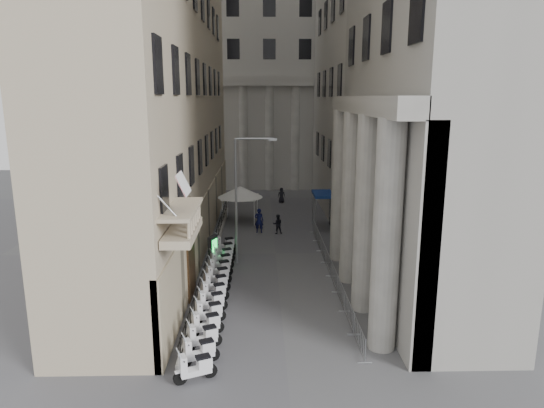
{
  "coord_description": "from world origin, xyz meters",
  "views": [
    {
      "loc": [
        -1.02,
        -13.4,
        10.81
      ],
      "look_at": [
        -0.35,
        15.04,
        4.5
      ],
      "focal_mm": 32.0,
      "sensor_mm": 36.0,
      "label": 1
    }
  ],
  "objects": [
    {
      "name": "scooter_12",
      "position": [
        -3.57,
        18.4,
        0.0
      ],
      "size": [
        1.51,
        1.06,
        1.5
      ],
      "primitive_type": null,
      "rotation": [
        0.0,
        0.0,
        1.97
      ],
      "color": "white",
      "rests_on": "ground"
    },
    {
      "name": "pedestrian_c",
      "position": [
        1.13,
        36.0,
        0.79
      ],
      "size": [
        0.81,
        0.56,
        1.58
      ],
      "primitive_type": "imported",
      "rotation": [
        0.0,
        0.0,
        3.07
      ],
      "color": "black",
      "rests_on": "ground"
    },
    {
      "name": "scooter_0",
      "position": [
        -3.57,
        3.57,
        0.0
      ],
      "size": [
        1.51,
        1.06,
        1.5
      ],
      "primitive_type": null,
      "rotation": [
        0.0,
        0.0,
        1.97
      ],
      "color": "white",
      "rests_on": "ground"
    },
    {
      "name": "pedestrian_b",
      "position": [
        0.31,
        24.26,
        0.8
      ],
      "size": [
        0.81,
        0.65,
        1.59
      ],
      "primitive_type": "imported",
      "rotation": [
        0.0,
        0.0,
        3.21
      ],
      "color": "black",
      "rests_on": "ground"
    },
    {
      "name": "scooter_6",
      "position": [
        -3.57,
        10.99,
        0.0
      ],
      "size": [
        1.51,
        1.06,
        1.5
      ],
      "primitive_type": null,
      "rotation": [
        0.0,
        0.0,
        1.97
      ],
      "color": "white",
      "rests_on": "ground"
    },
    {
      "name": "scooter_7",
      "position": [
        -3.57,
        12.22,
        0.0
      ],
      "size": [
        1.51,
        1.06,
        1.5
      ],
      "primitive_type": null,
      "rotation": [
        0.0,
        0.0,
        1.97
      ],
      "color": "white",
      "rests_on": "ground"
    },
    {
      "name": "scooter_8",
      "position": [
        -3.57,
        13.46,
        0.0
      ],
      "size": [
        1.51,
        1.06,
        1.5
      ],
      "primitive_type": null,
      "rotation": [
        0.0,
        0.0,
        1.97
      ],
      "color": "white",
      "rests_on": "ground"
    },
    {
      "name": "street_lamp",
      "position": [
        -2.3,
        17.23,
        4.95
      ],
      "size": [
        2.7,
        0.23,
        8.29
      ],
      "rotation": [
        0.0,
        0.0,
        0.0
      ],
      "color": "#909398",
      "rests_on": "ground"
    },
    {
      "name": "security_tent",
      "position": [
        -2.95,
        28.34,
        2.67
      ],
      "size": [
        3.93,
        3.93,
        3.19
      ],
      "color": "white",
      "rests_on": "ground"
    },
    {
      "name": "barrier_4",
      "position": [
        3.26,
        15.87,
        0.0
      ],
      "size": [
        0.6,
        2.4,
        1.1
      ],
      "primitive_type": null,
      "color": "#9A9DA2",
      "rests_on": "ground"
    },
    {
      "name": "flag",
      "position": [
        -4.0,
        5.0,
        0.0
      ],
      "size": [
        1.0,
        1.4,
        8.2
      ],
      "primitive_type": null,
      "color": "#9E0C11",
      "rests_on": "ground"
    },
    {
      "name": "scooter_1",
      "position": [
        -3.57,
        4.81,
        0.0
      ],
      "size": [
        1.51,
        1.06,
        1.5
      ],
      "primitive_type": null,
      "rotation": [
        0.0,
        0.0,
        1.97
      ],
      "color": "white",
      "rests_on": "ground"
    },
    {
      "name": "scooter_2",
      "position": [
        -3.57,
        6.04,
        0.0
      ],
      "size": [
        1.51,
        1.06,
        1.5
      ],
      "primitive_type": null,
      "rotation": [
        0.0,
        0.0,
        1.97
      ],
      "color": "white",
      "rests_on": "ground"
    },
    {
      "name": "barrier_0",
      "position": [
        3.26,
        5.87,
        0.0
      ],
      "size": [
        0.6,
        2.4,
        1.1
      ],
      "primitive_type": null,
      "color": "#9A9DA2",
      "rests_on": "ground"
    },
    {
      "name": "blue_awning",
      "position": [
        4.15,
        26.0,
        0.0
      ],
      "size": [
        1.6,
        3.0,
        3.0
      ],
      "primitive_type": null,
      "color": "navy",
      "rests_on": "ground"
    },
    {
      "name": "barrier_3",
      "position": [
        3.26,
        13.37,
        0.0
      ],
      "size": [
        0.6,
        2.4,
        1.1
      ],
      "primitive_type": null,
      "color": "#9A9DA2",
      "rests_on": "ground"
    },
    {
      "name": "scooter_5",
      "position": [
        -3.57,
        9.75,
        0.0
      ],
      "size": [
        1.51,
        1.06,
        1.5
      ],
      "primitive_type": null,
      "rotation": [
        0.0,
        0.0,
        1.97
      ],
      "color": "white",
      "rests_on": "ground"
    },
    {
      "name": "scooter_9",
      "position": [
        -3.57,
        14.69,
        0.0
      ],
      "size": [
        1.51,
        1.06,
        1.5
      ],
      "primitive_type": null,
      "rotation": [
        0.0,
        0.0,
        1.97
      ],
      "color": "white",
      "rests_on": "ground"
    },
    {
      "name": "far_building",
      "position": [
        0.0,
        48.0,
        15.0
      ],
      "size": [
        22.0,
        10.0,
        30.0
      ],
      "primitive_type": "cube",
      "color": "beige",
      "rests_on": "ground"
    },
    {
      "name": "barrier_7",
      "position": [
        3.26,
        23.37,
        0.0
      ],
      "size": [
        0.6,
        2.4,
        1.1
      ],
      "primitive_type": null,
      "color": "#9A9DA2",
      "rests_on": "ground"
    },
    {
      "name": "scooter_3",
      "position": [
        -3.57,
        7.28,
        0.0
      ],
      "size": [
        1.51,
        1.06,
        1.5
      ],
      "primitive_type": null,
      "rotation": [
        0.0,
        0.0,
        1.97
      ],
      "color": "white",
      "rests_on": "ground"
    },
    {
      "name": "iron_fence",
      "position": [
        -4.3,
        18.0,
        0.0
      ],
      "size": [
        0.3,
        28.0,
        1.4
      ],
      "primitive_type": null,
      "color": "black",
      "rests_on": "ground"
    },
    {
      "name": "pedestrian_a",
      "position": [
        -1.18,
        24.6,
        1.01
      ],
      "size": [
        0.79,
        0.58,
        2.02
      ],
      "primitive_type": "imported",
      "rotation": [
        0.0,
        0.0,
        3.01
      ],
      "color": "#0D1037",
      "rests_on": "ground"
    },
    {
      "name": "barrier_1",
      "position": [
        3.26,
        8.37,
        0.0
      ],
      "size": [
        0.6,
        2.4,
        1.1
      ],
      "primitive_type": null,
      "color": "#9A9DA2",
      "rests_on": "ground"
    },
    {
      "name": "info_kiosk",
      "position": [
        -4.19,
        17.09,
        0.97
      ],
      "size": [
        0.58,
        0.94,
        1.92
      ],
      "rotation": [
        0.0,
        0.0,
        -0.37
      ],
      "color": "black",
      "rests_on": "ground"
    },
    {
      "name": "barrier_6",
      "position": [
        3.26,
        20.87,
        0.0
      ],
      "size": [
        0.6,
        2.4,
        1.1
      ],
      "primitive_type": null,
      "color": "#9A9DA2",
      "rests_on": "ground"
    },
    {
      "name": "barrier_5",
      "position": [
        3.26,
        18.37,
        0.0
      ],
      "size": [
        0.6,
        2.4,
        1.1
      ],
      "primitive_type": null,
      "color": "#9A9DA2",
      "rests_on": "ground"
    },
    {
      "name": "barrier_2",
      "position": [
        3.26,
        10.87,
        0.0
      ],
      "size": [
        0.6,
        2.4,
        1.1
      ],
      "primitive_type": null,
      "color": "#9A9DA2",
      "rests_on": "ground"
    },
    {
      "name": "scooter_10",
      "position": [
        -3.57,
        15.93,
        0.0
      ],
      "size": [
        1.51,
        1.06,
        1.5
      ],
      "primitive_type": null,
      "rotation": [
        0.0,
        0.0,
        1.97
      ],
      "color": "white",
      "rests_on": "ground"
    },
    {
      "name": "scooter_4",
      "position": [
        -3.57,
        8.51,
        0.0
      ],
      "size": [
        1.51,
        1.06,
        1.5
      ],
      "primitive_type": null,
      "rotation": [
        0.0,
        0.0,
        1.97
      ],
      "color": "white",
      "rests_on": "ground"
    },
    {
      "name": "scooter_13",
      "position": [
        -3.57,
        19.64,
        0.0
      ],
      "size": [
        1.51,
        1.06,
        1.5
      ],
      "primitive_type": null,
      "rotation": [
        0.0,
        0.0,
        1.97
      ],
      "color": "white",
      "rests_on": "ground"
    },
    {
      "name": "left_building",
      "position": [
        -7.5,
        22.0,
        17.0
      ],
      "size": [
        5.0,
        36.0,
        34.0
      ],
      "primitive_type": "cube",
      "color": "tan",
      "rests_on": "ground"
    },
    {
      "name": "scooter_11",
      "position": [
        -3.57,
        17.16,
        0.0
      ],
      "size": [
        1.51,
        1.06,
        1.5
      ],
      "primitive_type": null,
      "rotation": [
        0.0,
        0.0,
        1.97
      ],
      "color": "white",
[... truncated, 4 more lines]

